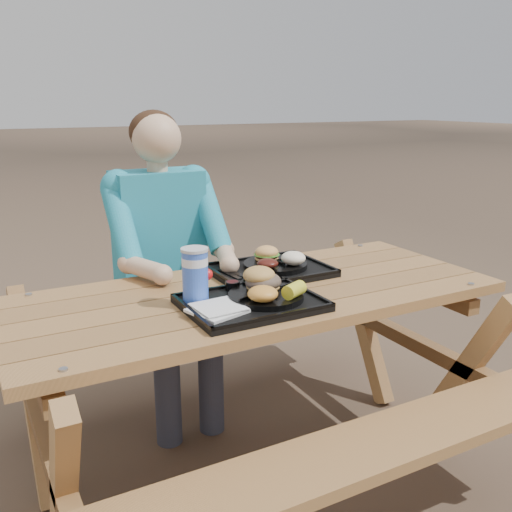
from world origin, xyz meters
name	(u,v)px	position (x,y,z in m)	size (l,w,h in m)	color
ground	(256,465)	(0.00, 0.00, 0.00)	(60.00, 60.00, 0.00)	#999999
picnic_table	(256,381)	(0.00, 0.00, 0.38)	(1.80, 1.49, 0.75)	#999999
tray_near	(251,304)	(-0.10, -0.15, 0.76)	(0.45, 0.35, 0.02)	black
tray_far	(270,271)	(0.15, 0.15, 0.76)	(0.45, 0.35, 0.02)	black
plate_near	(266,296)	(-0.04, -0.15, 0.78)	(0.26, 0.26, 0.02)	black
plate_far	(275,265)	(0.18, 0.16, 0.78)	(0.26, 0.26, 0.02)	black
napkin_stack	(217,310)	(-0.24, -0.19, 0.78)	(0.15, 0.15, 0.02)	silver
soda_cup	(195,276)	(-0.26, -0.06, 0.86)	(0.09, 0.09, 0.18)	blue
condiment_bbq	(233,286)	(-0.10, -0.01, 0.79)	(0.05, 0.05, 0.03)	black
condiment_mustard	(249,285)	(-0.04, -0.03, 0.78)	(0.05, 0.05, 0.03)	yellow
sandwich	(263,272)	(-0.03, -0.10, 0.85)	(0.12, 0.12, 0.12)	#C28D44
mac_cheese	(263,294)	(-0.09, -0.21, 0.82)	(0.10, 0.10, 0.05)	gold
corn_cob	(294,290)	(0.02, -0.23, 0.81)	(0.08, 0.08, 0.05)	yellow
cutlery_far	(234,273)	(-0.01, 0.16, 0.77)	(0.03, 0.15, 0.01)	black
burger	(267,249)	(0.17, 0.22, 0.83)	(0.10, 0.10, 0.09)	#E69D51
baked_beans	(268,263)	(0.11, 0.11, 0.81)	(0.08, 0.08, 0.04)	#46140E
potato_salad	(293,258)	(0.23, 0.10, 0.82)	(0.10, 0.10, 0.05)	white
diner	(162,279)	(-0.15, 0.63, 0.64)	(0.48, 0.84, 1.28)	#1BC3B3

